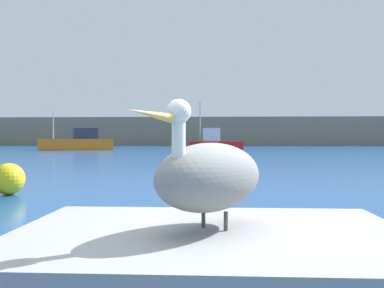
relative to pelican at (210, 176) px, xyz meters
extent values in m
cube|color=#7F755B|center=(0.10, 78.76, 1.63)|extent=(140.00, 14.95, 5.16)
cube|color=gray|center=(0.01, 0.01, -0.67)|extent=(2.86, 2.01, 0.55)
ellipsoid|color=gray|center=(0.01, 0.01, -0.01)|extent=(1.05, 1.21, 0.50)
cylinder|color=white|center=(-0.20, -0.31, 0.23)|extent=(0.09, 0.09, 0.33)
sphere|color=white|center=(-0.20, -0.31, 0.44)|extent=(0.16, 0.16, 0.16)
cone|color=gold|center=(-0.35, -0.54, 0.41)|extent=(0.26, 0.37, 0.09)
cylinder|color=#4C4742|center=(0.12, 0.00, -0.33)|extent=(0.03, 0.03, 0.14)
cylinder|color=#4C4742|center=(-0.05, 0.11, -0.33)|extent=(0.03, 0.03, 0.14)
cube|color=orange|center=(-14.89, 41.37, -0.34)|extent=(7.90, 5.13, 1.21)
cube|color=#2D333D|center=(-13.95, 41.80, 0.85)|extent=(3.00, 2.68, 1.17)
cylinder|color=#B2B2B2|center=(-16.99, 40.41, 1.73)|extent=(0.12, 0.12, 2.94)
cube|color=red|center=(0.26, 40.56, -0.47)|extent=(5.64, 2.24, 0.96)
cube|color=silver|center=(-0.21, 40.52, 0.70)|extent=(1.82, 1.41, 1.37)
cylinder|color=#B2B2B2|center=(-1.38, 40.42, 2.06)|extent=(0.12, 0.12, 4.09)
sphere|color=yellow|center=(-4.42, 5.81, -0.60)|extent=(0.69, 0.69, 0.69)
camera|label=1|loc=(0.03, -3.01, 0.27)|focal=39.04mm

